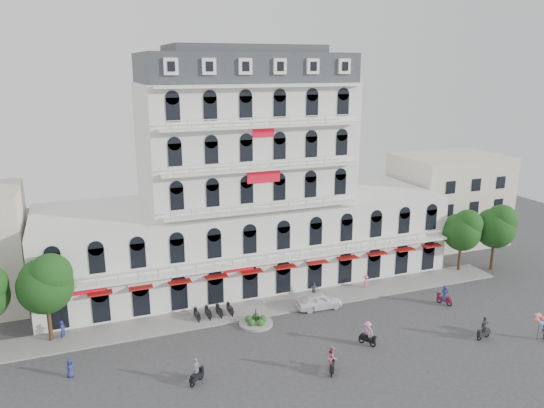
{
  "coord_description": "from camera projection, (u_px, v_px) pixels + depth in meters",
  "views": [
    {
      "loc": [
        -17.99,
        -37.08,
        23.77
      ],
      "look_at": [
        0.18,
        10.0,
        10.51
      ],
      "focal_mm": 35.0,
      "sensor_mm": 36.0,
      "label": 1
    }
  ],
  "objects": [
    {
      "name": "tree_east_outer",
      "position": [
        496.0,
        225.0,
        62.22
      ],
      "size": [
        4.65,
        4.65,
        8.05
      ],
      "color": "#382314",
      "rests_on": "ground"
    },
    {
      "name": "ground",
      "position": [
        312.0,
        349.0,
        45.76
      ],
      "size": [
        120.0,
        120.0,
        0.0
      ],
      "primitive_type": "plane",
      "color": "#38383A",
      "rests_on": "ground"
    },
    {
      "name": "tree_east_inner",
      "position": [
        463.0,
        229.0,
        61.81
      ],
      "size": [
        4.4,
        4.37,
        7.57
      ],
      "color": "#382314",
      "rests_on": "ground"
    },
    {
      "name": "traffic_island",
      "position": [
        256.0,
        322.0,
        50.06
      ],
      "size": [
        3.2,
        3.2,
        1.6
      ],
      "color": "gray",
      "rests_on": "ground"
    },
    {
      "name": "parked_scooter_row",
      "position": [
        214.0,
        318.0,
        51.49
      ],
      "size": [
        4.4,
        1.8,
        1.1
      ],
      "primitive_type": null,
      "color": "black",
      "rests_on": "ground"
    },
    {
      "name": "pedestrian_right",
      "position": [
        366.0,
        282.0,
        57.96
      ],
      "size": [
        1.1,
        0.77,
        1.55
      ],
      "primitive_type": "imported",
      "rotation": [
        0.0,
        0.0,
        3.35
      ],
      "color": "#D87282",
      "rests_on": "ground"
    },
    {
      "name": "main_building",
      "position": [
        245.0,
        192.0,
        59.47
      ],
      "size": [
        45.0,
        15.0,
        25.8
      ],
      "color": "silver",
      "rests_on": "ground"
    },
    {
      "name": "sidewalk",
      "position": [
        274.0,
        306.0,
        53.86
      ],
      "size": [
        53.0,
        4.0,
        0.16
      ],
      "primitive_type": "cube",
      "color": "gray",
      "rests_on": "ground"
    },
    {
      "name": "balloon_vendor",
      "position": [
        542.0,
        327.0,
        46.93
      ],
      "size": [
        1.39,
        1.28,
        2.45
      ],
      "color": "slate",
      "rests_on": "ground"
    },
    {
      "name": "pedestrian_far",
      "position": [
        63.0,
        330.0,
        47.13
      ],
      "size": [
        0.7,
        0.8,
        1.85
      ],
      "primitive_type": "imported",
      "rotation": [
        0.0,
        0.0,
        1.11
      ],
      "color": "navy",
      "rests_on": "ground"
    },
    {
      "name": "rider_southwest",
      "position": [
        332.0,
        359.0,
        41.93
      ],
      "size": [
        1.08,
        1.52,
        2.35
      ],
      "rotation": [
        0.0,
        0.0,
        1.04
      ],
      "color": "black",
      "rests_on": "ground"
    },
    {
      "name": "pedestrian_left",
      "position": [
        70.0,
        368.0,
        41.49
      ],
      "size": [
        0.88,
        0.81,
        1.5
      ],
      "primitive_type": "imported",
      "rotation": [
        0.0,
        0.0,
        0.59
      ],
      "color": "navy",
      "rests_on": "ground"
    },
    {
      "name": "rider_east",
      "position": [
        445.0,
        295.0,
        54.05
      ],
      "size": [
        0.96,
        1.59,
        2.12
      ],
      "rotation": [
        0.0,
        0.0,
        2.01
      ],
      "color": "maroon",
      "rests_on": "ground"
    },
    {
      "name": "pedestrian_mid",
      "position": [
        314.0,
        290.0,
        55.76
      ],
      "size": [
        1.05,
        0.61,
        1.68
      ],
      "primitive_type": "imported",
      "rotation": [
        0.0,
        0.0,
        2.93
      ],
      "color": "#5C5B62",
      "rests_on": "ground"
    },
    {
      "name": "rider_northeast",
      "position": [
        484.0,
        328.0,
        47.23
      ],
      "size": [
        1.69,
        0.65,
        2.18
      ],
      "rotation": [
        0.0,
        0.0,
        3.35
      ],
      "color": "black",
      "rests_on": "ground"
    },
    {
      "name": "rider_center",
      "position": [
        368.0,
        333.0,
        46.18
      ],
      "size": [
        1.15,
        1.51,
        2.23
      ],
      "rotation": [
        0.0,
        0.0,
        5.26
      ],
      "color": "black",
      "rests_on": "ground"
    },
    {
      "name": "tree_west_inner",
      "position": [
        45.0,
        282.0,
        45.58
      ],
      "size": [
        4.76,
        4.76,
        8.25
      ],
      "color": "#382314",
      "rests_on": "ground"
    },
    {
      "name": "flank_building_east",
      "position": [
        448.0,
        199.0,
        72.73
      ],
      "size": [
        14.0,
        10.0,
        12.0
      ],
      "primitive_type": "cube",
      "color": "beige",
      "rests_on": "ground"
    },
    {
      "name": "rider_west",
      "position": [
        197.0,
        372.0,
        40.64
      ],
      "size": [
        1.36,
        1.25,
        2.15
      ],
      "rotation": [
        0.0,
        0.0,
        0.72
      ],
      "color": "black",
      "rests_on": "ground"
    },
    {
      "name": "parked_car",
      "position": [
        319.0,
        301.0,
        53.25
      ],
      "size": [
        4.86,
        2.24,
        1.61
      ],
      "primitive_type": "imported",
      "rotation": [
        0.0,
        0.0,
        1.5
      ],
      "color": "white",
      "rests_on": "ground"
    }
  ]
}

